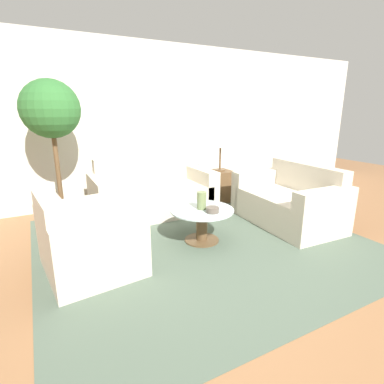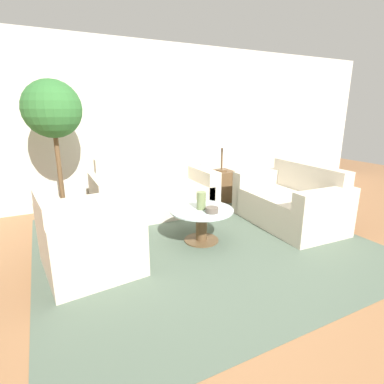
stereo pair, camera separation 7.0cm
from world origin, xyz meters
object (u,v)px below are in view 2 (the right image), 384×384
sofa_main (153,194)px  coffee_table (202,220)px  loveseat (291,204)px  vase (201,201)px  bowl (212,210)px  armchair (84,243)px  potted_plant (54,122)px  table_lamp (222,140)px

sofa_main → coffee_table: (0.14, -1.28, -0.02)m
loveseat → vase: 1.42m
coffee_table → bowl: bearing=-72.4°
sofa_main → coffee_table: bearing=-83.7°
armchair → coffee_table: size_ratio=1.35×
potted_plant → armchair: bearing=-87.1°
armchair → table_lamp: 2.87m
potted_plant → vase: 2.14m
armchair → coffee_table: (1.34, 0.07, -0.02)m
potted_plant → bowl: bearing=-46.3°
vase → loveseat: bearing=-1.3°
sofa_main → vase: bearing=-83.8°
coffee_table → potted_plant: 2.26m
potted_plant → loveseat: bearing=-26.4°
bowl → sofa_main: bearing=97.6°
loveseat → table_lamp: size_ratio=2.23×
coffee_table → vase: size_ratio=3.61×
coffee_table → bowl: 0.24m
armchair → bowl: bearing=-100.0°
potted_plant → bowl: (1.46, -1.53, -0.94)m
sofa_main → loveseat: size_ratio=1.18×
sofa_main → loveseat: (1.54, -1.31, 0.00)m
sofa_main → loveseat: 2.02m
potted_plant → bowl: 2.31m
table_lamp → potted_plant: 2.51m
table_lamp → coffee_table: bearing=-130.1°
table_lamp → vase: table_lamp is taller
coffee_table → potted_plant: bearing=135.8°
bowl → potted_plant: bearing=133.7°
armchair → table_lamp: bearing=-67.2°
loveseat → table_lamp: (-0.32, 1.31, 0.77)m
loveseat → sofa_main: bearing=-127.7°
table_lamp → loveseat: bearing=-76.2°
armchair → potted_plant: (-0.07, 1.44, 1.09)m
coffee_table → table_lamp: (1.08, 1.28, 0.78)m
potted_plant → vase: (1.41, -1.36, -0.87)m
table_lamp → potted_plant: (-2.49, 0.09, 0.33)m
table_lamp → potted_plant: potted_plant is taller
table_lamp → vase: 1.75m
table_lamp → potted_plant: size_ratio=0.35×
armchair → potted_plant: 1.81m
coffee_table → bowl: bowl is taller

